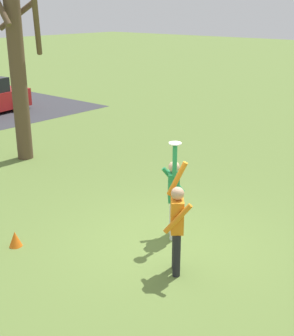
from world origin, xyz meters
TOP-DOWN VIEW (x-y plane):
  - ground_plane at (0.00, 0.00)m, footprint 120.00×120.00m
  - person_catcher at (0.33, 0.06)m, footprint 0.56×0.55m
  - person_defender at (-0.72, -0.82)m, footprint 0.65×0.65m
  - frisbee_disc at (0.16, -0.09)m, footprint 0.24×0.24m
  - bare_tree_tall at (1.55, 6.83)m, footprint 1.53×1.91m
  - field_cone_orange at (-2.05, 2.20)m, footprint 0.26×0.26m

SIDE VIEW (x-z plane):
  - ground_plane at x=0.00m, z-range 0.00..0.00m
  - field_cone_orange at x=-2.05m, z-range 0.00..0.32m
  - person_defender at x=-0.72m, z-range -0.04..2.00m
  - person_catcher at x=0.33m, z-range -0.06..2.02m
  - frisbee_disc at x=0.16m, z-range 2.08..2.10m
  - bare_tree_tall at x=1.55m, z-range 0.17..5.57m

